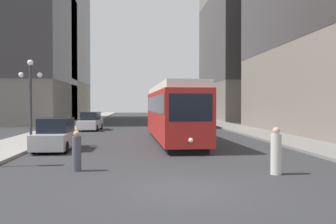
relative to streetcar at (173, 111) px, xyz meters
The scene contains 13 objects.
ground_plane 14.41m from the streetcar, 93.99° to the right, with size 200.00×200.00×0.00m, color #303033.
sidewalk_left 27.76m from the streetcar, 111.37° to the left, with size 3.46×120.00×0.15m, color gray.
sidewalk_right 27.10m from the streetcar, 72.55° to the left, with size 3.46×120.00×0.15m, color gray.
streetcar is the anchor object (origin of this frame).
transit_bus 17.95m from the streetcar, 80.95° to the left, with size 2.61×11.35×3.45m.
parked_car_left_near 13.72m from the streetcar, 121.08° to the left, with size 2.09×4.94×1.82m.
parked_car_left_mid 8.27m from the streetcar, 149.68° to the right, with size 1.95×4.63×1.82m.
pedestrian_crossing_near 12.52m from the streetcar, 77.71° to the right, with size 0.39×0.39×1.76m.
pedestrian_crossing_far 11.94m from the streetcar, 114.10° to the right, with size 0.35×0.35×1.58m.
lamp_post_left_near 9.36m from the streetcar, 165.71° to the right, with size 1.41×0.36×5.17m.
building_left_corner 33.01m from the streetcar, 126.96° to the left, with size 15.01×17.80×22.36m.
building_left_midblock 45.00m from the streetcar, 114.67° to the left, with size 13.35×22.36×25.83m.
building_right_midblock 40.30m from the streetcar, 64.81° to the left, with size 14.05×21.82×24.54m.
Camera 1 is at (-1.54, -11.12, 2.62)m, focal length 39.22 mm.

